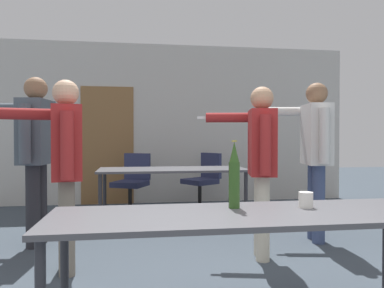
{
  "coord_description": "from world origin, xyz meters",
  "views": [
    {
      "loc": [
        -0.59,
        -1.5,
        1.16
      ],
      "look_at": [
        -0.06,
        2.07,
        1.1
      ],
      "focal_mm": 35.0,
      "sensor_mm": 36.0,
      "label": 1
    }
  ],
  "objects_px": {
    "person_center_tall": "(64,157)",
    "beer_bottle": "(234,176)",
    "person_right_polo": "(35,144)",
    "office_chair_near_pushed": "(203,183)",
    "drink_cup": "(306,200)",
    "person_near_casual": "(315,146)",
    "office_chair_side_rolled": "(132,185)",
    "person_far_watching": "(260,155)"
  },
  "relations": [
    {
      "from": "person_near_casual",
      "to": "office_chair_side_rolled",
      "type": "xyz_separation_m",
      "value": [
        -2.05,
        1.95,
        -0.65
      ]
    },
    {
      "from": "person_far_watching",
      "to": "office_chair_side_rolled",
      "type": "distance_m",
      "value": 2.79
    },
    {
      "from": "person_center_tall",
      "to": "beer_bottle",
      "type": "bearing_deg",
      "value": -144.95
    },
    {
      "from": "person_right_polo",
      "to": "office_chair_near_pushed",
      "type": "height_order",
      "value": "person_right_polo"
    },
    {
      "from": "person_far_watching",
      "to": "beer_bottle",
      "type": "distance_m",
      "value": 1.39
    },
    {
      "from": "person_far_watching",
      "to": "office_chair_near_pushed",
      "type": "height_order",
      "value": "person_far_watching"
    },
    {
      "from": "person_far_watching",
      "to": "person_center_tall",
      "type": "xyz_separation_m",
      "value": [
        -1.79,
        -0.13,
        0.0
      ]
    },
    {
      "from": "person_near_casual",
      "to": "beer_bottle",
      "type": "height_order",
      "value": "person_near_casual"
    },
    {
      "from": "person_center_tall",
      "to": "drink_cup",
      "type": "distance_m",
      "value": 2.03
    },
    {
      "from": "person_near_casual",
      "to": "office_chair_side_rolled",
      "type": "relative_size",
      "value": 1.95
    },
    {
      "from": "person_right_polo",
      "to": "drink_cup",
      "type": "height_order",
      "value": "person_right_polo"
    },
    {
      "from": "office_chair_side_rolled",
      "to": "drink_cup",
      "type": "xyz_separation_m",
      "value": [
        1.09,
        -3.74,
        0.36
      ]
    },
    {
      "from": "person_far_watching",
      "to": "office_chair_side_rolled",
      "type": "xyz_separation_m",
      "value": [
        -1.25,
        2.43,
        -0.58
      ]
    },
    {
      "from": "drink_cup",
      "to": "person_right_polo",
      "type": "bearing_deg",
      "value": 135.41
    },
    {
      "from": "beer_bottle",
      "to": "drink_cup",
      "type": "bearing_deg",
      "value": -6.92
    },
    {
      "from": "office_chair_side_rolled",
      "to": "person_near_casual",
      "type": "bearing_deg",
      "value": 161.73
    },
    {
      "from": "office_chair_side_rolled",
      "to": "beer_bottle",
      "type": "height_order",
      "value": "beer_bottle"
    },
    {
      "from": "person_near_casual",
      "to": "person_far_watching",
      "type": "bearing_deg",
      "value": 131.13
    },
    {
      "from": "person_right_polo",
      "to": "office_chair_side_rolled",
      "type": "xyz_separation_m",
      "value": [
        1.02,
        1.66,
        -0.67
      ]
    },
    {
      "from": "office_chair_near_pushed",
      "to": "drink_cup",
      "type": "xyz_separation_m",
      "value": [
        -0.07,
        -3.95,
        0.37
      ]
    },
    {
      "from": "person_center_tall",
      "to": "beer_bottle",
      "type": "relative_size",
      "value": 4.04
    },
    {
      "from": "person_far_watching",
      "to": "office_chair_near_pushed",
      "type": "distance_m",
      "value": 2.71
    },
    {
      "from": "person_far_watching",
      "to": "person_center_tall",
      "type": "relative_size",
      "value": 1.0
    },
    {
      "from": "person_center_tall",
      "to": "person_near_casual",
      "type": "relative_size",
      "value": 0.93
    },
    {
      "from": "office_chair_side_rolled",
      "to": "beer_bottle",
      "type": "relative_size",
      "value": 2.21
    },
    {
      "from": "person_far_watching",
      "to": "person_near_casual",
      "type": "relative_size",
      "value": 0.93
    },
    {
      "from": "person_center_tall",
      "to": "office_chair_side_rolled",
      "type": "distance_m",
      "value": 2.68
    },
    {
      "from": "person_center_tall",
      "to": "person_near_casual",
      "type": "bearing_deg",
      "value": -88.42
    },
    {
      "from": "office_chair_near_pushed",
      "to": "drink_cup",
      "type": "height_order",
      "value": "office_chair_near_pushed"
    },
    {
      "from": "office_chair_near_pushed",
      "to": "beer_bottle",
      "type": "relative_size",
      "value": 2.19
    },
    {
      "from": "office_chair_near_pushed",
      "to": "beer_bottle",
      "type": "bearing_deg",
      "value": 139.03
    },
    {
      "from": "drink_cup",
      "to": "office_chair_side_rolled",
      "type": "bearing_deg",
      "value": 106.29
    },
    {
      "from": "person_far_watching",
      "to": "person_near_casual",
      "type": "xyz_separation_m",
      "value": [
        0.8,
        0.49,
        0.08
      ]
    },
    {
      "from": "person_far_watching",
      "to": "office_chair_near_pushed",
      "type": "relative_size",
      "value": 1.83
    },
    {
      "from": "person_near_casual",
      "to": "office_chair_side_rolled",
      "type": "height_order",
      "value": "person_near_casual"
    },
    {
      "from": "person_center_tall",
      "to": "office_chair_near_pushed",
      "type": "height_order",
      "value": "person_center_tall"
    },
    {
      "from": "person_far_watching",
      "to": "office_chair_side_rolled",
      "type": "height_order",
      "value": "person_far_watching"
    },
    {
      "from": "person_far_watching",
      "to": "person_right_polo",
      "type": "distance_m",
      "value": 2.39
    },
    {
      "from": "office_chair_side_rolled",
      "to": "office_chair_near_pushed",
      "type": "xyz_separation_m",
      "value": [
        1.16,
        0.21,
        -0.01
      ]
    },
    {
      "from": "person_far_watching",
      "to": "person_right_polo",
      "type": "relative_size",
      "value": 0.91
    },
    {
      "from": "person_right_polo",
      "to": "person_near_casual",
      "type": "bearing_deg",
      "value": -88.73
    },
    {
      "from": "person_far_watching",
      "to": "person_center_tall",
      "type": "distance_m",
      "value": 1.8
    }
  ]
}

